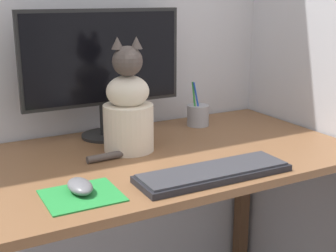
% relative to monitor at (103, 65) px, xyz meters
% --- Properties ---
extents(desk, '(1.35, 0.70, 0.76)m').
position_rel_monitor_xyz_m(desk, '(0.04, -0.25, -0.36)').
color(desk, brown).
rests_on(desk, ground_plane).
extents(monitor, '(0.57, 0.17, 0.44)m').
position_rel_monitor_xyz_m(monitor, '(0.00, 0.00, 0.00)').
color(monitor, black).
rests_on(monitor, desk).
extents(keyboard, '(0.45, 0.14, 0.02)m').
position_rel_monitor_xyz_m(keyboard, '(0.13, -0.50, -0.24)').
color(keyboard, black).
rests_on(keyboard, desk).
extents(mousepad_left, '(0.19, 0.17, 0.00)m').
position_rel_monitor_xyz_m(mousepad_left, '(-0.24, -0.45, -0.25)').
color(mousepad_left, '#238438').
rests_on(mousepad_left, desk).
extents(computer_mouse_left, '(0.06, 0.10, 0.03)m').
position_rel_monitor_xyz_m(computer_mouse_left, '(-0.24, -0.43, -0.24)').
color(computer_mouse_left, slate).
rests_on(computer_mouse_left, mousepad_left).
extents(cat, '(0.26, 0.20, 0.37)m').
position_rel_monitor_xyz_m(cat, '(0.01, -0.18, -0.12)').
color(cat, beige).
rests_on(cat, desk).
extents(pen_cup, '(0.08, 0.08, 0.17)m').
position_rel_monitor_xyz_m(pen_cup, '(0.37, -0.03, -0.21)').
color(pen_cup, '#99999E').
rests_on(pen_cup, desk).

